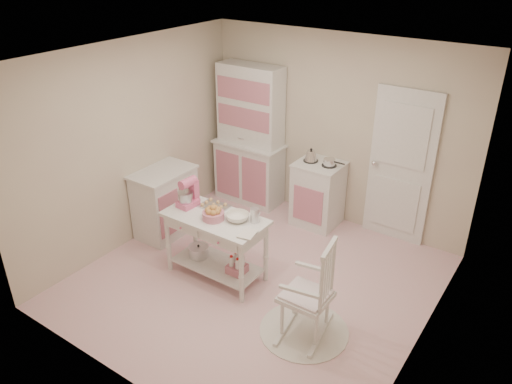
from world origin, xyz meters
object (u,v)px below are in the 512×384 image
base_cabinet (165,202)px  stand_mixer (187,193)px  stove (318,193)px  rocking_chair (306,288)px  hutch (249,136)px  work_table (216,246)px  bread_basket (213,216)px

base_cabinet → stand_mixer: (0.76, -0.36, 0.51)m
base_cabinet → stove: bearing=41.6°
base_cabinet → rocking_chair: 2.61m
rocking_chair → stand_mixer: stand_mixer is taller
hutch → rocking_chair: (2.16, -2.09, -0.49)m
hutch → stand_mixer: size_ratio=6.12×
stand_mixer → work_table: bearing=1.3°
rocking_chair → bread_basket: 1.37m
hutch → stand_mixer: hutch is taller
work_table → stand_mixer: stand_mixer is taller
stove → rocking_chair: rocking_chair is taller
work_table → hutch: bearing=114.0°
work_table → bread_basket: bread_basket is taller
hutch → rocking_chair: hutch is taller
base_cabinet → work_table: size_ratio=0.77×
stove → work_table: (-0.39, -1.78, -0.06)m
hutch → base_cabinet: size_ratio=2.26×
base_cabinet → hutch: bearing=75.8°
rocking_chair → stove: bearing=105.9°
rocking_chair → hutch: bearing=126.7°
base_cabinet → work_table: bearing=-18.1°
hutch → base_cabinet: 1.60m
stand_mixer → base_cabinet: bearing=158.4°
hutch → bread_basket: size_ratio=8.32×
stove → base_cabinet: size_ratio=1.00×
stove → base_cabinet: bearing=-138.4°
stove → bread_basket: (-0.37, -1.83, 0.39)m
hutch → base_cabinet: (-0.36, -1.44, -0.58)m
hutch → stove: hutch is taller
work_table → bread_basket: 0.45m
hutch → stove: (1.20, -0.05, -0.58)m
stove → stand_mixer: stand_mixer is taller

